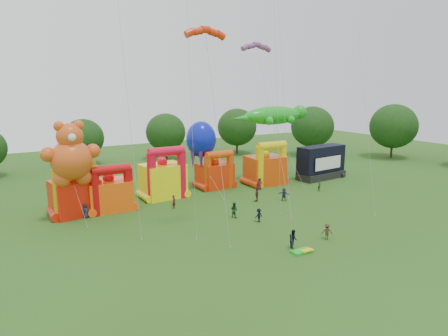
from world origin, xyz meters
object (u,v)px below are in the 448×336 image
bouncy_castle_2 (164,178)px  teddy_bear_kite (72,160)px  octopus_kite (203,148)px  stage_trailer (321,163)px  spectator_0 (86,211)px  spectator_4 (257,194)px  bouncy_castle_0 (75,195)px  gecko_kite (277,125)px

bouncy_castle_2 → teddy_bear_kite: (-12.34, -3.61, 4.26)m
octopus_kite → stage_trailer: bearing=-11.5°
spectator_0 → teddy_bear_kite: bearing=171.5°
octopus_kite → spectator_4: size_ratio=5.25×
stage_trailer → spectator_0: stage_trailer is taller
stage_trailer → octopus_kite: bearing=168.5°
bouncy_castle_2 → bouncy_castle_0: bearing=-171.6°
bouncy_castle_0 → spectator_0: size_ratio=3.79×
bouncy_castle_2 → spectator_4: bearing=-39.5°
spectator_0 → spectator_4: (21.20, -4.60, 0.10)m
bouncy_castle_0 → bouncy_castle_2: 12.11m
octopus_kite → spectator_0: size_ratio=5.85×
bouncy_castle_0 → stage_trailer: size_ratio=0.73×
gecko_kite → spectator_4: bearing=-138.9°
bouncy_castle_2 → teddy_bear_kite: bearing=-163.7°
stage_trailer → gecko_kite: gecko_kite is taller
bouncy_castle_0 → teddy_bear_kite: (-0.36, -1.83, 4.51)m
bouncy_castle_2 → spectator_4: bouncy_castle_2 is taller
teddy_bear_kite → spectator_0: size_ratio=6.64×
stage_trailer → spectator_0: 38.34m
teddy_bear_kite → spectator_0: teddy_bear_kite is taller
stage_trailer → spectator_0: size_ratio=5.17×
teddy_bear_kite → spectator_0: bearing=0.7°
bouncy_castle_2 → spectator_0: bouncy_castle_2 is taller
spectator_0 → bouncy_castle_2: bearing=8.5°
gecko_kite → octopus_kite: (-13.07, 1.01, -2.74)m
teddy_bear_kite → spectator_4: size_ratio=5.96×
spectator_0 → spectator_4: size_ratio=0.90×
octopus_kite → spectator_4: octopus_kite is taller
teddy_bear_kite → gecko_kite: gecko_kite is taller
gecko_kite → octopus_kite: size_ratio=1.42×
octopus_kite → bouncy_castle_2: bearing=-166.8°
octopus_kite → spectator_0: octopus_kite is taller
teddy_bear_kite → spectator_0: 6.24m
gecko_kite → bouncy_castle_2: bearing=-178.2°
gecko_kite → spectator_0: (-31.32, -4.23, -8.09)m
gecko_kite → spectator_4: 15.62m
bouncy_castle_0 → bouncy_castle_2: bearing=8.4°
bouncy_castle_2 → gecko_kite: bearing=1.8°
stage_trailer → spectator_4: 18.10m
teddy_bear_kite → gecko_kite: 32.74m
bouncy_castle_0 → bouncy_castle_2: bouncy_castle_2 is taller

